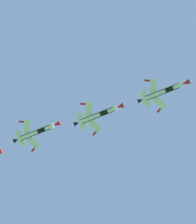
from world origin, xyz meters
TOP-DOWN VIEW (x-y plane):
  - fighter_jet_left_wing at (36.13, 34.38)m, footprint 12.26×12.69m
  - fighter_jet_right_wing at (21.78, 48.34)m, footprint 12.27×12.69m
  - fighter_jet_left_outer at (7.26, 62.60)m, footprint 12.28×12.69m

SIDE VIEW (x-z plane):
  - fighter_jet_right_wing at x=21.78m, z-range 111.60..116.49m
  - fighter_jet_left_wing at x=36.13m, z-range 112.71..117.62m
  - fighter_jet_left_outer at x=7.26m, z-range 114.13..118.98m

